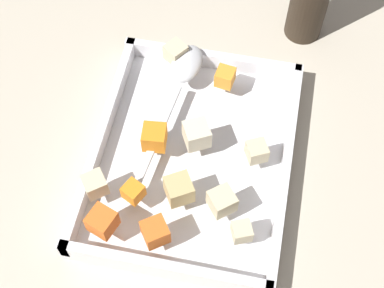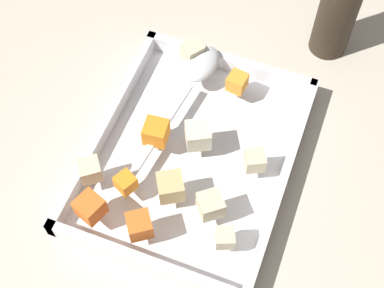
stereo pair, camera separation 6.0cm
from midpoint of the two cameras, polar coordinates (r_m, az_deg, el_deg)
ground_plane at (r=0.79m, az=2.30°, el=-1.29°), size 4.00×4.00×0.00m
baking_dish at (r=0.78m, az=2.19°, el=-1.65°), size 0.34×0.27×0.04m
carrot_chunk_corner_se at (r=0.74m, az=-1.43°, el=1.07°), size 0.03×0.03×0.03m
carrot_chunk_far_right at (r=0.80m, az=6.78°, el=6.17°), size 0.03×0.03×0.03m
carrot_chunk_mid_right at (r=0.69m, az=-2.92°, el=-8.48°), size 0.04×0.04×0.03m
carrot_chunk_center at (r=0.71m, az=-4.45°, el=-4.13°), size 0.03×0.03×0.02m
carrot_chunk_front_center at (r=0.70m, az=-8.00°, el=-6.60°), size 0.04×0.04×0.03m
potato_chunk_heap_side at (r=0.73m, az=8.78°, el=-1.81°), size 0.03×0.03×0.03m
potato_chunk_mid_left at (r=0.83m, az=2.15°, el=9.31°), size 0.04×0.04×0.03m
potato_chunk_near_right at (r=0.69m, az=5.92°, el=-9.70°), size 0.03×0.03×0.02m
potato_chunk_near_left at (r=0.70m, az=4.39°, el=-6.40°), size 0.04×0.04×0.03m
potato_chunk_under_handle at (r=0.73m, az=-8.11°, el=-2.83°), size 0.04×0.04×0.03m
potato_chunk_near_spoon at (r=0.71m, az=-0.16°, el=-4.46°), size 0.04×0.04×0.03m
parsnip_chunk_heap_top at (r=0.74m, az=2.90°, el=0.71°), size 0.04×0.04×0.03m
serving_spoon at (r=0.81m, az=2.65°, el=7.35°), size 0.24×0.06×0.02m
pepper_mill at (r=0.87m, az=16.93°, el=13.56°), size 0.06×0.06×0.21m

